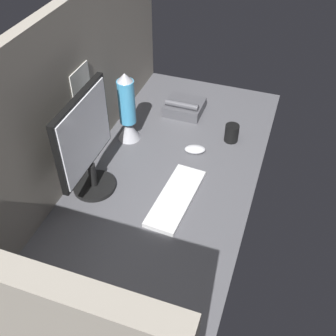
% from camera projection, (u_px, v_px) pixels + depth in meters
% --- Properties ---
extents(ground_plane, '(1.80, 0.80, 0.03)m').
position_uv_depth(ground_plane, '(156.00, 190.00, 1.73)').
color(ground_plane, '#515156').
extents(cubicle_wall_back, '(1.80, 0.06, 0.70)m').
position_uv_depth(cubicle_wall_back, '(63.00, 101.00, 1.57)').
color(cubicle_wall_back, gray).
rests_on(cubicle_wall_back, ground_plane).
extents(monitor, '(0.37, 0.18, 0.44)m').
position_uv_depth(monitor, '(86.00, 143.00, 1.56)').
color(monitor, black).
rests_on(monitor, ground_plane).
extents(keyboard, '(0.38, 0.16, 0.02)m').
position_uv_depth(keyboard, '(176.00, 198.00, 1.66)').
color(keyboard, silver).
rests_on(keyboard, ground_plane).
extents(mouse, '(0.08, 0.11, 0.03)m').
position_uv_depth(mouse, '(195.00, 149.00, 1.88)').
color(mouse, silver).
rests_on(mouse, ground_plane).
extents(mug_black_travel, '(0.07, 0.07, 0.09)m').
position_uv_depth(mug_black_travel, '(232.00, 133.00, 1.92)').
color(mug_black_travel, black).
rests_on(mug_black_travel, ground_plane).
extents(lava_lamp, '(0.11, 0.11, 0.35)m').
position_uv_depth(lava_lamp, '(127.00, 113.00, 1.87)').
color(lava_lamp, '#A5A5AD').
rests_on(lava_lamp, ground_plane).
extents(desk_phone, '(0.17, 0.19, 0.09)m').
position_uv_depth(desk_phone, '(184.00, 107.00, 2.11)').
color(desk_phone, '#4C4C51').
rests_on(desk_phone, ground_plane).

